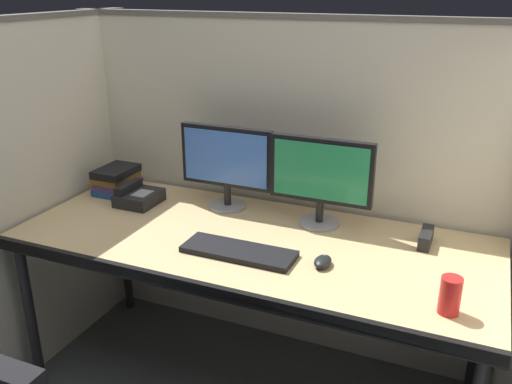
% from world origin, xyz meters
% --- Properties ---
extents(cubicle_partition_rear, '(2.21, 0.06, 1.57)m').
position_xyz_m(cubicle_partition_rear, '(0.00, 0.74, 0.79)').
color(cubicle_partition_rear, beige).
rests_on(cubicle_partition_rear, ground).
extents(cubicle_partition_left, '(0.06, 1.41, 1.57)m').
position_xyz_m(cubicle_partition_left, '(-0.99, 0.20, 0.79)').
color(cubicle_partition_left, beige).
rests_on(cubicle_partition_left, ground).
extents(desk, '(1.90, 0.80, 0.74)m').
position_xyz_m(desk, '(0.00, 0.29, 0.69)').
color(desk, tan).
rests_on(desk, ground).
extents(monitor_left, '(0.43, 0.17, 0.37)m').
position_xyz_m(monitor_left, '(-0.23, 0.55, 0.96)').
color(monitor_left, gray).
rests_on(monitor_left, desk).
extents(monitor_right, '(0.43, 0.17, 0.37)m').
position_xyz_m(monitor_right, '(0.21, 0.53, 0.96)').
color(monitor_right, gray).
rests_on(monitor_right, desk).
extents(keyboard_main, '(0.43, 0.15, 0.02)m').
position_xyz_m(keyboard_main, '(0.01, 0.16, 0.75)').
color(keyboard_main, black).
rests_on(keyboard_main, desk).
extents(computer_mouse, '(0.06, 0.10, 0.04)m').
position_xyz_m(computer_mouse, '(0.33, 0.19, 0.76)').
color(computer_mouse, black).
rests_on(computer_mouse, desk).
extents(red_stapler, '(0.04, 0.15, 0.06)m').
position_xyz_m(red_stapler, '(0.64, 0.52, 0.77)').
color(red_stapler, black).
rests_on(red_stapler, desk).
extents(soda_can, '(0.07, 0.07, 0.12)m').
position_xyz_m(soda_can, '(0.77, 0.06, 0.80)').
color(soda_can, red).
rests_on(soda_can, desk).
extents(book_stack, '(0.17, 0.22, 0.12)m').
position_xyz_m(book_stack, '(-0.81, 0.52, 0.80)').
color(book_stack, '#1E478C').
rests_on(book_stack, desk).
extents(desk_phone, '(0.17, 0.19, 0.09)m').
position_xyz_m(desk_phone, '(-0.63, 0.43, 0.77)').
color(desk_phone, black).
rests_on(desk_phone, desk).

